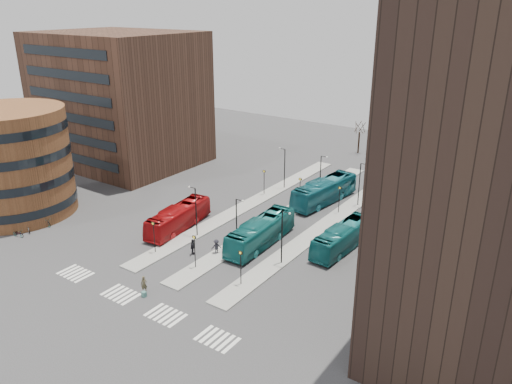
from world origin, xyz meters
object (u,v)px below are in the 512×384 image
Objects in this scene: teal_bus_d at (392,181)px; traveller at (144,284)px; red_bus at (178,218)px; bicycle_far at (47,222)px; suitcase at (144,294)px; bicycle_mid at (28,229)px; teal_bus_c at (343,237)px; commuter_b at (193,247)px; commuter_a at (157,227)px; teal_bus_a at (261,232)px; bicycle_near at (18,233)px; teal_bus_b at (324,191)px; commuter_c at (216,247)px.

teal_bus_d is 41.29m from traveller.
red_bus is 6.37× the size of traveller.
suitcase is at bearing -94.02° from bicycle_far.
teal_bus_c is at bearing -40.93° from bicycle_mid.
bicycle_far is (-20.25, -4.83, -0.40)m from commuter_b.
red_bus is at bearing -51.09° from bicycle_far.
commuter_b is at bearing -137.68° from teal_bus_c.
teal_bus_d is at bearing 43.84° from traveller.
commuter_a is at bearing -34.42° from bicycle_mid.
teal_bus_a is 29.31m from bicycle_near.
teal_bus_d is at bearing -33.77° from bicycle_far.
red_bus is 7.16m from commuter_b.
bicycle_far is (-25.21, -11.08, -1.11)m from teal_bus_a.
traveller is 0.89× the size of bicycle_far.
bicycle_near is at bearing -172.81° from bicycle_far.
red_bus is 1.02× the size of teal_bus_c.
bicycle_far is (-33.50, -15.51, -0.98)m from teal_bus_c.
suitcase is 0.05× the size of teal_bus_a.
teal_bus_c is 5.56× the size of bicycle_far.
teal_bus_d is at bearing 62.88° from teal_bus_b.
teal_bus_c reaches higher than bicycle_near.
traveller is 21.90m from bicycle_far.
suitcase is 0.30× the size of commuter_b.
commuter_c is 1.09× the size of bicycle_near.
bicycle_near is (-14.37, -12.71, -1.09)m from red_bus.
suitcase is 0.05× the size of teal_bus_c.
bicycle_near is at bearing -122.11° from teal_bus_b.
red_bus is at bearing 34.87° from commuter_b.
red_bus is 5.97× the size of commuter_b.
red_bus is 21.08m from teal_bus_b.
commuter_a is at bearing -113.61° from teal_bus_b.
suitcase is 0.36× the size of bicycle_mid.
suitcase is 0.33× the size of bicycle_near.
teal_bus_a is at bearing -40.89° from bicycle_mid.
teal_bus_d reaches higher than suitcase.
bicycle_far reaches higher than bicycle_near.
teal_bus_a is (3.03, 15.47, 1.35)m from suitcase.
commuter_a is at bearing -152.88° from teal_bus_c.
commuter_a is 0.82× the size of commuter_b.
teal_bus_a is 9.40m from teal_bus_c.
teal_bus_d is 6.50× the size of bicycle_far.
bicycle_near is at bearing -146.55° from teal_bus_c.
traveller reaches higher than suitcase.
red_bus is 7.27× the size of bicycle_mid.
bicycle_far is (-22.39, -6.40, -0.37)m from commuter_c.
bicycle_mid is at bearing -131.08° from teal_bus_d.
teal_bus_a is 27.56m from bicycle_far.
suitcase is at bearing -66.90° from red_bus.
commuter_c is at bearing -137.18° from teal_bus_c.
teal_bus_a reaches higher than bicycle_mid.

